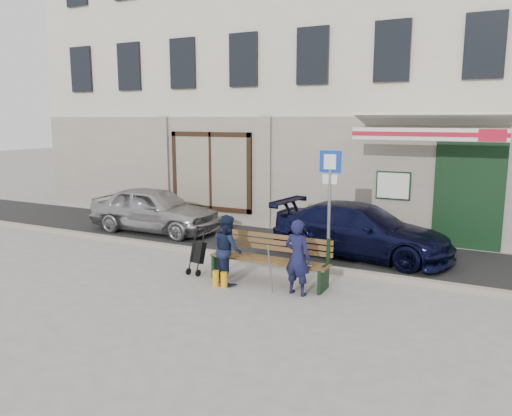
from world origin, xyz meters
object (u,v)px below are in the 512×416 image
Objects in this scene: stroller at (198,253)px; parking_sign at (330,190)px; woman at (227,249)px; car_navy at (361,230)px; man at (298,257)px; car_silver at (154,209)px; bench at (267,259)px.

parking_sign is at bearing 48.24° from stroller.
woman is 1.41× the size of stroller.
man reaches higher than car_navy.
car_navy is at bearing 66.79° from parking_sign.
stroller is (-2.30, 0.25, -0.27)m from man.
car_navy is 3.01× the size of man.
car_navy is at bearing 57.62° from stroller.
woman is at bearing 156.91° from car_navy.
woman is at bearing -126.56° from car_silver.
car_silver reaches higher than stroller.
man is at bearing -118.72° from car_silver.
car_silver is 1.57× the size of bench.
car_silver is 5.60m from parking_sign.
woman is at bearing -127.93° from parking_sign.
woman reaches higher than car_silver.
parking_sign is 2.61× the size of stroller.
man is at bearing -90.55° from parking_sign.
parking_sign is 1.04× the size of bench.
parking_sign is at bearing 166.78° from car_navy.
parking_sign is 2.17m from man.
car_navy is 4.38× the size of stroller.
stroller is at bearing -130.59° from car_silver.
stroller is (3.20, -2.66, -0.22)m from car_silver.
bench is 0.92m from man.
bench is 1.79× the size of woman.
woman is (-0.65, -0.39, 0.21)m from bench.
car_silver is at bearing 151.79° from bench.
woman is at bearing -5.68° from stroller.
parking_sign is at bearing 65.31° from bench.
bench is 1.73× the size of man.
bench is (4.70, -2.52, -0.18)m from car_silver.
car_silver reaches higher than bench.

